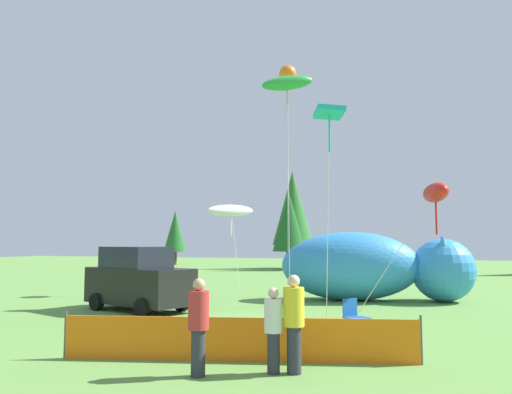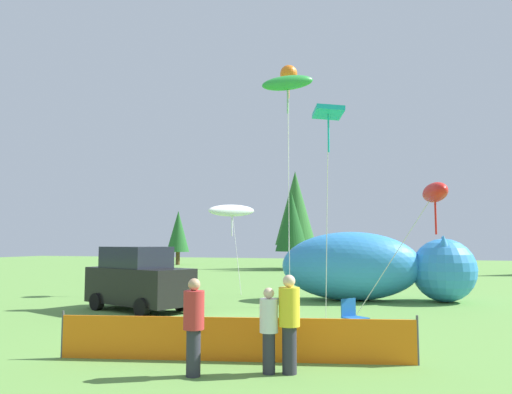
{
  "view_description": "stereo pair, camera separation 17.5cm",
  "coord_description": "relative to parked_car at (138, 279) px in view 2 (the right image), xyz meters",
  "views": [
    {
      "loc": [
        4.98,
        -14.04,
        2.49
      ],
      "look_at": [
        -0.95,
        4.55,
        4.25
      ],
      "focal_mm": 35.0,
      "sensor_mm": 36.0,
      "label": 1
    },
    {
      "loc": [
        5.14,
        -13.98,
        2.49
      ],
      "look_at": [
        -0.95,
        4.55,
        4.25
      ],
      "focal_mm": 35.0,
      "sensor_mm": 36.0,
      "label": 2
    }
  ],
  "objects": [
    {
      "name": "horizon_tree_northeast",
      "position": [
        -15.49,
        33.42,
        2.52
      ],
      "size": [
        2.48,
        2.48,
        5.93
      ],
      "color": "brown",
      "rests_on": "ground"
    },
    {
      "name": "folding_chair",
      "position": [
        8.01,
        -1.99,
        -0.62
      ],
      "size": [
        0.79,
        0.79,
        0.91
      ],
      "rotation": [
        0.0,
        0.0,
        -0.68
      ],
      "color": "#1959A5",
      "rests_on": "ground"
    },
    {
      "name": "inflatable_cat",
      "position": [
        7.9,
        5.71,
        0.23
      ],
      "size": [
        8.24,
        3.93,
        2.92
      ],
      "rotation": [
        0.0,
        0.0,
        0.17
      ],
      "color": "#338CD8",
      "rests_on": "ground"
    },
    {
      "name": "spectator_in_yellow_shirt",
      "position": [
        5.78,
        -7.51,
        -0.13
      ],
      "size": [
        0.39,
        0.39,
        1.81
      ],
      "color": "#2D2D38",
      "rests_on": "ground"
    },
    {
      "name": "kite_white_ghost",
      "position": [
        0.8,
        7.47,
        2.96
      ],
      "size": [
        2.01,
        3.03,
        4.48
      ],
      "color": "silver",
      "rests_on": "ground"
    },
    {
      "name": "horizon_tree_mid",
      "position": [
        -1.38,
        30.03,
        4.57
      ],
      "size": [
        3.88,
        3.88,
        9.27
      ],
      "color": "brown",
      "rests_on": "ground"
    },
    {
      "name": "safety_fence",
      "position": [
        6.09,
        -6.18,
        -0.67
      ],
      "size": [
        7.38,
        1.76,
        1.0
      ],
      "rotation": [
        0.0,
        0.0,
        0.23
      ],
      "color": "orange",
      "rests_on": "ground"
    },
    {
      "name": "kite_red_lizard",
      "position": [
        10.33,
        0.14,
        2.89
      ],
      "size": [
        3.11,
        2.28,
        4.34
      ],
      "color": "silver",
      "rests_on": "ground"
    },
    {
      "name": "spectator_in_white_shirt",
      "position": [
        7.06,
        -6.89,
        -0.24
      ],
      "size": [
        0.35,
        0.35,
        1.61
      ],
      "color": "#2D2D38",
      "rests_on": "ground"
    },
    {
      "name": "kite_green_fish",
      "position": [
        4.79,
        3.46,
        7.95
      ],
      "size": [
        2.31,
        1.57,
        9.61
      ],
      "color": "silver",
      "rests_on": "ground"
    },
    {
      "name": "parked_car",
      "position": [
        0.0,
        0.0,
        0.0
      ],
      "size": [
        4.59,
        3.19,
        2.32
      ],
      "rotation": [
        0.0,
        0.0,
        -0.36
      ],
      "color": "black",
      "rests_on": "ground"
    },
    {
      "name": "horizon_tree_west",
      "position": [
        -1.02,
        27.08,
        3.17
      ],
      "size": [
        2.93,
        2.93,
        6.98
      ],
      "color": "brown",
      "rests_on": "ground"
    },
    {
      "name": "spectator_in_green_shirt",
      "position": [
        7.44,
        -6.78,
        -0.1
      ],
      "size": [
        0.41,
        0.41,
        1.86
      ],
      "color": "#2D2D38",
      "rests_on": "ground"
    },
    {
      "name": "ground_plane",
      "position": [
        4.71,
        -2.21,
        -1.12
      ],
      "size": [
        120.0,
        120.0,
        0.0
      ],
      "primitive_type": "plane",
      "color": "#609342"
    },
    {
      "name": "kite_teal_diamond",
      "position": [
        7.16,
        -0.54,
        5.41
      ],
      "size": [
        1.17,
        1.48,
        6.81
      ],
      "color": "silver",
      "rests_on": "ground"
    },
    {
      "name": "kite_orange_flower",
      "position": [
        3.62,
        8.21,
        10.0
      ],
      "size": [
        0.99,
        2.76,
        11.63
      ],
      "color": "silver",
      "rests_on": "ground"
    }
  ]
}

